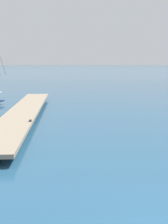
# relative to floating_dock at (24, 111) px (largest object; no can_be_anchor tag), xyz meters

# --- Properties ---
(floating_dock) EXTENTS (2.53, 17.39, 0.53)m
(floating_dock) POSITION_rel_floating_dock_xyz_m (0.00, 0.00, 0.00)
(floating_dock) COLOR gray
(floating_dock) RESTS_ON ground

